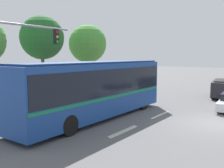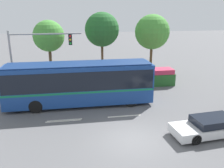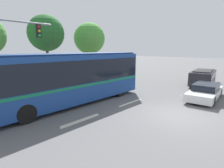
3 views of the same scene
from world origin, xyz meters
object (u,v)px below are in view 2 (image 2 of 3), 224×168
(city_bus, at_px, (80,82))
(traffic_light_pole, at_px, (32,52))
(sedan_foreground, at_px, (211,126))
(street_tree_left, at_px, (49,36))
(street_tree_centre, at_px, (102,30))
(street_tree_right, at_px, (152,32))

(city_bus, distance_m, traffic_light_pole, 5.06)
(city_bus, bearing_deg, traffic_light_pole, 145.38)
(city_bus, xyz_separation_m, sedan_foreground, (7.65, -6.21, -1.37))
(street_tree_left, xyz_separation_m, street_tree_centre, (5.62, 0.68, 0.54))
(street_tree_left, bearing_deg, sedan_foreground, -52.69)
(sedan_foreground, bearing_deg, street_tree_right, -98.29)
(city_bus, xyz_separation_m, street_tree_right, (8.45, 7.92, 3.00))
(street_tree_right, bearing_deg, city_bus, -136.84)
(city_bus, height_order, street_tree_left, street_tree_left)
(street_tree_centre, xyz_separation_m, street_tree_right, (5.62, -0.24, -0.32))
(sedan_foreground, distance_m, street_tree_left, 17.71)
(city_bus, distance_m, sedan_foreground, 9.95)
(city_bus, bearing_deg, street_tree_left, 110.32)
(sedan_foreground, relative_size, street_tree_centre, 0.70)
(traffic_light_pole, xyz_separation_m, street_tree_right, (12.29, 5.28, 1.04))
(traffic_light_pole, relative_size, street_tree_centre, 0.84)
(city_bus, relative_size, street_tree_centre, 1.61)
(city_bus, xyz_separation_m, street_tree_left, (-2.78, 7.48, 2.79))
(street_tree_centre, bearing_deg, street_tree_left, -173.07)
(sedan_foreground, distance_m, street_tree_right, 14.82)
(street_tree_left, height_order, street_tree_centre, street_tree_centre)
(sedan_foreground, xyz_separation_m, street_tree_centre, (-4.82, 14.38, 4.69))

